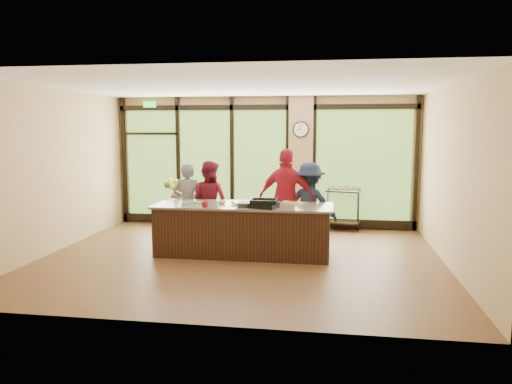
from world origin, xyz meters
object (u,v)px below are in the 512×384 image
(cook_right, at_px, (309,205))
(bar_cart, at_px, (343,204))
(cook_left, at_px, (188,203))
(roasting_pan, at_px, (264,205))
(flower_stand, at_px, (177,217))
(island_base, at_px, (243,231))

(cook_right, bearing_deg, bar_cart, -103.87)
(cook_left, distance_m, roasting_pan, 1.95)
(cook_left, xyz_separation_m, cook_right, (2.40, 0.05, 0.01))
(flower_stand, bearing_deg, cook_right, -39.82)
(cook_right, bearing_deg, roasting_pan, 63.11)
(bar_cart, bearing_deg, cook_right, -100.67)
(cook_left, bearing_deg, cook_right, 173.97)
(bar_cart, bearing_deg, flower_stand, -155.17)
(flower_stand, relative_size, bar_cart, 0.73)
(cook_right, bearing_deg, flower_stand, -7.83)
(island_base, relative_size, flower_stand, 4.24)
(cook_left, distance_m, flower_stand, 1.09)
(island_base, xyz_separation_m, bar_cart, (1.82, 2.45, 0.16))
(roasting_pan, xyz_separation_m, bar_cart, (1.40, 2.76, -0.36))
(island_base, xyz_separation_m, cook_right, (1.15, 0.75, 0.38))
(cook_left, xyz_separation_m, flower_stand, (-0.51, 0.86, -0.44))
(cook_right, xyz_separation_m, roasting_pan, (-0.73, -1.06, 0.14))
(roasting_pan, distance_m, bar_cart, 3.11)
(island_base, bearing_deg, flower_stand, 138.53)
(island_base, distance_m, cook_right, 1.42)
(flower_stand, bearing_deg, cook_left, -83.46)
(island_base, height_order, flower_stand, island_base)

